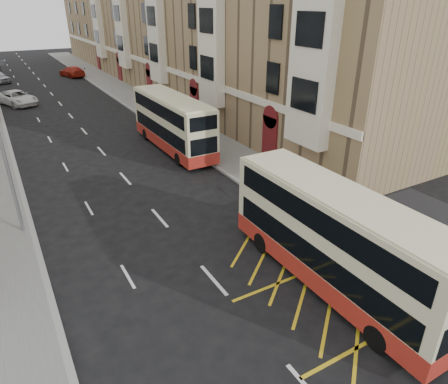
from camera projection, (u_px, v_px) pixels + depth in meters
ground at (271, 346)px, 13.31m from camera, size 200.00×200.00×0.00m
pavement_right at (160, 114)px, 40.32m from camera, size 4.00×120.00×0.15m
kerb_right at (142, 116)px, 39.42m from camera, size 0.25×120.00×0.15m
kerb_left at (7, 135)px, 34.04m from camera, size 0.25×120.00×0.15m
road_markings at (53, 95)px, 48.48m from camera, size 10.00×110.00×0.01m
terrace_right at (162, 25)px, 52.20m from camera, size 10.75×79.00×15.25m
guard_railing at (305, 209)px, 20.24m from camera, size 0.06×6.56×1.01m
street_lamp_near at (3, 143)px, 17.83m from camera, size 0.93×0.18×8.00m
double_decker_front at (335, 240)px, 15.34m from camera, size 2.37×10.30×4.11m
double_decker_rear at (173, 123)px, 30.00m from camera, size 2.40×10.29×4.10m
pedestrian_mid at (437, 244)px, 17.20m from camera, size 0.91×0.82×1.52m
pedestrian_far at (386, 238)px, 17.56m from camera, size 0.93×0.40×1.58m
white_van at (17, 98)px, 43.71m from camera, size 4.37×6.09×1.54m
car_red at (72, 72)px, 60.01m from camera, size 3.42×5.64×1.53m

